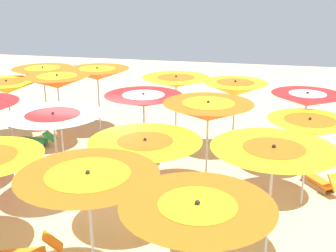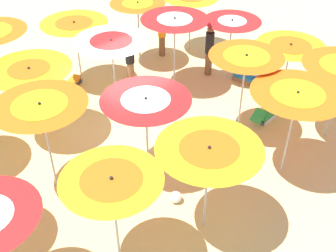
# 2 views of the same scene
# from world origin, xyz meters

# --- Properties ---
(ground) EXTENTS (40.37, 40.37, 0.04)m
(ground) POSITION_xyz_m (0.00, 0.00, -0.02)
(ground) COLOR #D1B57F
(beach_umbrella_1) EXTENTS (1.92, 1.92, 2.46)m
(beach_umbrella_1) POSITION_xyz_m (-2.99, 3.14, 2.19)
(beach_umbrella_1) COLOR #B2B2B7
(beach_umbrella_1) RESTS_ON ground
(beach_umbrella_2) EXTENTS (2.20, 2.20, 2.38)m
(beach_umbrella_2) POSITION_xyz_m (-3.69, 1.18, 2.15)
(beach_umbrella_2) COLOR #B2B2B7
(beach_umbrella_2) RESTS_ON ground
(beach_umbrella_3) EXTENTS (2.22, 2.22, 2.48)m
(beach_umbrella_3) POSITION_xyz_m (-4.03, -1.67, 2.22)
(beach_umbrella_3) COLOR #B2B2B7
(beach_umbrella_3) RESTS_ON ground
(beach_umbrella_6) EXTENTS (2.15, 2.15, 2.55)m
(beach_umbrella_6) POSITION_xyz_m (-0.14, 2.72, 2.27)
(beach_umbrella_6) COLOR #B2B2B7
(beach_umbrella_6) RESTS_ON ground
(beach_umbrella_7) EXTENTS (2.18, 2.18, 2.31)m
(beach_umbrella_7) POSITION_xyz_m (-1.45, 0.74, 2.09)
(beach_umbrella_7) COLOR #B2B2B7
(beach_umbrella_7) RESTS_ON ground
(beach_umbrella_8) EXTENTS (2.00, 2.00, 2.56)m
(beach_umbrella_8) POSITION_xyz_m (-2.20, -2.24, 2.31)
(beach_umbrella_8) COLOR #B2B2B7
(beach_umbrella_8) RESTS_ON ground
(beach_umbrella_9) EXTENTS (2.02, 2.02, 2.24)m
(beach_umbrella_9) POSITION_xyz_m (-2.44, -4.19, 1.98)
(beach_umbrella_9) COLOR #B2B2B7
(beach_umbrella_9) RESTS_ON ground
(beach_umbrella_11) EXTENTS (2.27, 2.27, 2.25)m
(beach_umbrella_11) POSITION_xyz_m (1.90, 1.75, 1.99)
(beach_umbrella_11) COLOR #B2B2B7
(beach_umbrella_11) RESTS_ON ground
(beach_umbrella_12) EXTENTS (2.19, 2.19, 2.45)m
(beach_umbrella_12) POSITION_xyz_m (1.25, -0.57, 2.23)
(beach_umbrella_12) COLOR #B2B2B7
(beach_umbrella_12) RESTS_ON ground
(beach_umbrella_13) EXTENTS (2.15, 2.15, 2.48)m
(beach_umbrella_13) POSITION_xyz_m (0.90, -2.87, 2.21)
(beach_umbrella_13) COLOR #B2B2B7
(beach_umbrella_13) RESTS_ON ground
(beach_umbrella_14) EXTENTS (1.90, 1.90, 2.20)m
(beach_umbrella_14) POSITION_xyz_m (-0.13, -4.51, 1.97)
(beach_umbrella_14) COLOR #B2B2B7
(beach_umbrella_14) RESTS_ON ground
(beach_umbrella_17) EXTENTS (2.15, 2.15, 2.26)m
(beach_umbrella_17) POSITION_xyz_m (3.37, -0.85, 2.04)
(beach_umbrella_17) COLOR #B2B2B7
(beach_umbrella_17) RESTS_ON ground
(beach_umbrella_18) EXTENTS (1.93, 1.93, 2.34)m
(beach_umbrella_18) POSITION_xyz_m (2.94, -3.23, 2.10)
(beach_umbrella_18) COLOR #B2B2B7
(beach_umbrella_18) RESTS_ON ground
(beach_umbrella_19) EXTENTS (2.03, 2.03, 2.17)m
(beach_umbrella_19) POSITION_xyz_m (2.24, -5.23, 1.95)
(beach_umbrella_19) COLOR #B2B2B7
(beach_umbrella_19) RESTS_ON ground
(lounger_0) EXTENTS (0.83, 1.22, 0.52)m
(lounger_0) POSITION_xyz_m (4.58, 0.71, 0.20)
(lounger_0) COLOR #333338
(lounger_0) RESTS_ON ground
(lounger_2) EXTENTS (0.38, 1.27, 0.53)m
(lounger_2) POSITION_xyz_m (-2.48, -3.36, 0.20)
(lounger_2) COLOR silver
(lounger_2) RESTS_ON ground
(lounger_3) EXTENTS (1.10, 0.44, 0.60)m
(lounger_3) POSITION_xyz_m (-0.82, -4.74, 0.20)
(lounger_3) COLOR olive
(lounger_3) RESTS_ON ground
(lounger_5) EXTENTS (0.82, 1.34, 0.61)m
(lounger_5) POSITION_xyz_m (3.32, -0.29, 0.20)
(lounger_5) COLOR #333338
(lounger_5) RESTS_ON ground
(beachgoer_0) EXTENTS (0.30, 0.30, 1.84)m
(beachgoer_0) POSITION_xyz_m (0.53, -4.26, 0.97)
(beachgoer_0) COLOR brown
(beachgoer_0) RESTS_ON ground
(beachgoer_1) EXTENTS (0.30, 0.30, 1.67)m
(beachgoer_1) POSITION_xyz_m (2.72, -4.19, 0.87)
(beachgoer_1) COLOR brown
(beachgoer_1) RESTS_ON ground
(beachgoer_2) EXTENTS (0.30, 0.30, 1.83)m
(beachgoer_2) POSITION_xyz_m (2.02, -1.91, 0.97)
(beachgoer_2) COLOR #A3704C
(beachgoer_2) RESTS_ON ground
(beach_ball) EXTENTS (0.30, 0.30, 0.30)m
(beach_ball) POSITION_xyz_m (-2.73, 1.08, 0.15)
(beach_ball) COLOR white
(beach_ball) RESTS_ON ground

